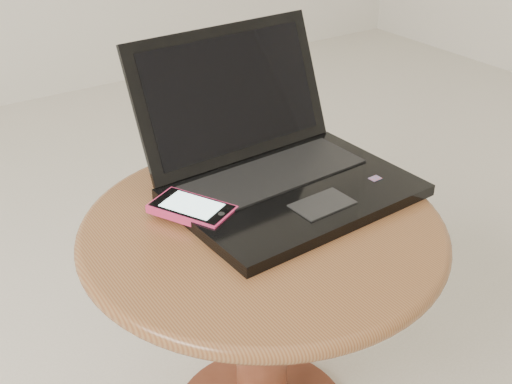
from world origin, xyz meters
TOP-DOWN VIEW (x-y plane):
  - table at (-0.09, 0.10)m, footprint 0.57×0.57m
  - laptop at (-0.01, 0.19)m, footprint 0.39×0.37m
  - phone_black at (-0.16, 0.19)m, footprint 0.11×0.12m
  - phone_pink at (-0.18, 0.17)m, footprint 0.12×0.14m

SIDE VIEW (x-z plane):
  - table at x=-0.09m, z-range 0.13..0.58m
  - phone_black at x=-0.16m, z-range 0.45..0.46m
  - phone_pink at x=-0.18m, z-range 0.46..0.47m
  - laptop at x=-0.01m, z-range 0.38..0.61m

